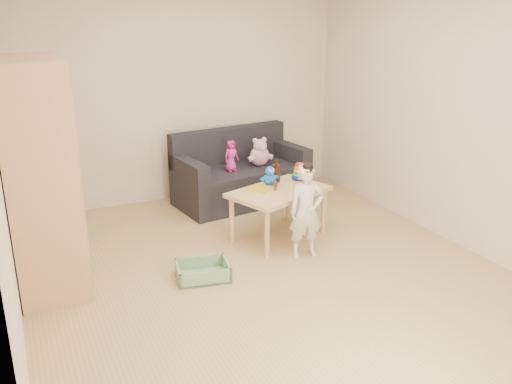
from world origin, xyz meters
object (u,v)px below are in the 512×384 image
wardrobe (39,177)px  sofa (242,185)px  toddler (306,213)px  play_table (279,214)px

wardrobe → sofa: size_ratio=1.21×
toddler → sofa: bearing=99.5°
wardrobe → sofa: (2.29, 1.16, -0.72)m
play_table → toddler: 0.54m
wardrobe → sofa: 2.67m
wardrobe → play_table: wardrobe is taller
sofa → toddler: 1.66m
sofa → toddler: size_ratio=1.78×
play_table → sofa: bearing=85.4°
wardrobe → sofa: wardrobe is taller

